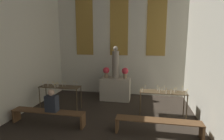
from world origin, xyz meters
name	(u,v)px	position (x,y,z in m)	size (l,w,h in m)	color
wall_back	(119,32)	(0.00, 11.32, 2.99)	(6.28, 0.16, 5.92)	beige
altar	(115,89)	(0.00, 10.33, 0.49)	(1.27, 0.67, 0.97)	#ADA38E
statue	(116,63)	(0.00, 10.33, 1.61)	(0.29, 0.29, 1.37)	gray
flower_vase_left	(106,71)	(-0.41, 10.33, 1.25)	(0.28, 0.28, 0.46)	#937A5B
flower_vase_right	(125,72)	(0.41, 10.33, 1.25)	(0.28, 0.28, 0.46)	#937A5B
candle_rack_left	(60,89)	(-1.87, 8.89, 0.78)	(1.53, 0.50, 1.07)	#473823
candle_rack_right	(163,95)	(1.87, 8.89, 0.78)	(1.53, 0.50, 1.08)	#473823
pew_back_left	(48,114)	(-1.65, 7.64, 0.33)	(2.32, 0.36, 0.43)	brown
pew_back_right	(158,124)	(1.65, 7.64, 0.33)	(2.32, 0.36, 0.43)	brown
person_seated	(52,102)	(-1.50, 7.64, 0.73)	(0.36, 0.24, 0.69)	#282D38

